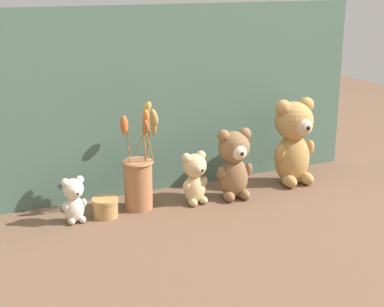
% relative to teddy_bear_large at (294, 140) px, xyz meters
% --- Properties ---
extents(ground_plane, '(4.00, 4.00, 0.00)m').
position_rel_teddy_bear_large_xyz_m(ground_plane, '(-0.38, -0.03, -0.15)').
color(ground_plane, brown).
extents(backdrop_wall, '(1.35, 0.02, 0.60)m').
position_rel_teddy_bear_large_xyz_m(backdrop_wall, '(-0.38, 0.14, 0.15)').
color(backdrop_wall, '#4C6B5B').
rests_on(backdrop_wall, ground).
extents(teddy_bear_large, '(0.16, 0.15, 0.30)m').
position_rel_teddy_bear_large_xyz_m(teddy_bear_large, '(0.00, 0.00, 0.00)').
color(teddy_bear_large, tan).
rests_on(teddy_bear_large, ground).
extents(teddy_bear_medium, '(0.12, 0.12, 0.23)m').
position_rel_teddy_bear_large_xyz_m(teddy_bear_medium, '(-0.25, -0.04, -0.04)').
color(teddy_bear_medium, olive).
rests_on(teddy_bear_medium, ground).
extents(teddy_bear_small, '(0.09, 0.08, 0.17)m').
position_rel_teddy_bear_large_xyz_m(teddy_bear_small, '(-0.39, -0.03, -0.07)').
color(teddy_bear_small, '#DBBC84').
rests_on(teddy_bear_small, ground).
extents(teddy_bear_tiny, '(0.08, 0.07, 0.14)m').
position_rel_teddy_bear_large_xyz_m(teddy_bear_tiny, '(-0.76, -0.01, -0.08)').
color(teddy_bear_tiny, beige).
rests_on(teddy_bear_tiny, ground).
extents(flower_vase, '(0.13, 0.15, 0.32)m').
position_rel_teddy_bear_large_xyz_m(flower_vase, '(-0.56, 0.01, -0.05)').
color(flower_vase, '#AD7047').
rests_on(flower_vase, ground).
extents(decorative_tin_tall, '(0.08, 0.08, 0.06)m').
position_rel_teddy_bear_large_xyz_m(decorative_tin_tall, '(-0.67, -0.01, -0.13)').
color(decorative_tin_tall, tan).
rests_on(decorative_tin_tall, ground).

